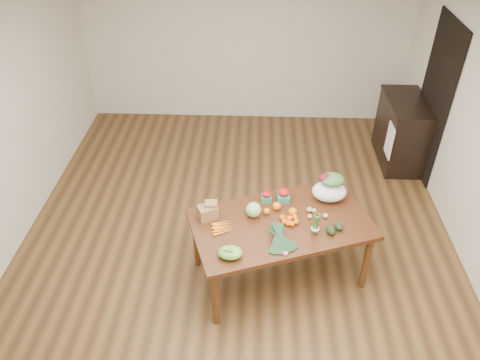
{
  "coord_description": "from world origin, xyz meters",
  "views": [
    {
      "loc": [
        0.19,
        -3.95,
        3.82
      ],
      "look_at": [
        0.03,
        0.0,
        0.88
      ],
      "focal_mm": 35.0,
      "sensor_mm": 36.0,
      "label": 1
    }
  ],
  "objects_px": {
    "asparagus_bundle": "(316,224)",
    "paper_bag": "(208,211)",
    "cabinet": "(401,131)",
    "dining_table": "(279,249)",
    "cabbage": "(254,210)",
    "salad_bag": "(330,188)",
    "kale_bunch": "(282,240)",
    "mandarin_cluster": "(289,219)"
  },
  "relations": [
    {
      "from": "cabinet",
      "to": "kale_bunch",
      "type": "height_order",
      "value": "cabinet"
    },
    {
      "from": "paper_bag",
      "to": "kale_bunch",
      "type": "relative_size",
      "value": 0.61
    },
    {
      "from": "cabbage",
      "to": "asparagus_bundle",
      "type": "xyz_separation_m",
      "value": [
        0.59,
        -0.23,
        0.05
      ]
    },
    {
      "from": "dining_table",
      "to": "salad_bag",
      "type": "bearing_deg",
      "value": 17.97
    },
    {
      "from": "dining_table",
      "to": "kale_bunch",
      "type": "xyz_separation_m",
      "value": [
        -0.01,
        -0.34,
        0.45
      ]
    },
    {
      "from": "cabinet",
      "to": "kale_bunch",
      "type": "bearing_deg",
      "value": -124.0
    },
    {
      "from": "kale_bunch",
      "to": "mandarin_cluster",
      "type": "bearing_deg",
      "value": 56.5
    },
    {
      "from": "dining_table",
      "to": "cabinet",
      "type": "bearing_deg",
      "value": 33.18
    },
    {
      "from": "asparagus_bundle",
      "to": "paper_bag",
      "type": "bearing_deg",
      "value": 150.75
    },
    {
      "from": "cabinet",
      "to": "salad_bag",
      "type": "relative_size",
      "value": 2.86
    },
    {
      "from": "paper_bag",
      "to": "salad_bag",
      "type": "bearing_deg",
      "value": 15.85
    },
    {
      "from": "mandarin_cluster",
      "to": "asparagus_bundle",
      "type": "bearing_deg",
      "value": -30.77
    },
    {
      "from": "cabinet",
      "to": "asparagus_bundle",
      "type": "relative_size",
      "value": 4.08
    },
    {
      "from": "mandarin_cluster",
      "to": "dining_table",
      "type": "bearing_deg",
      "value": 171.48
    },
    {
      "from": "cabinet",
      "to": "cabbage",
      "type": "xyz_separation_m",
      "value": [
        -2.04,
        -2.2,
        0.36
      ]
    },
    {
      "from": "paper_bag",
      "to": "mandarin_cluster",
      "type": "height_order",
      "value": "paper_bag"
    },
    {
      "from": "cabbage",
      "to": "kale_bunch",
      "type": "bearing_deg",
      "value": -57.88
    },
    {
      "from": "salad_bag",
      "to": "cabbage",
      "type": "bearing_deg",
      "value": -159.01
    },
    {
      "from": "cabinet",
      "to": "dining_table",
      "type": "bearing_deg",
      "value": -127.65
    },
    {
      "from": "asparagus_bundle",
      "to": "salad_bag",
      "type": "height_order",
      "value": "salad_bag"
    },
    {
      "from": "dining_table",
      "to": "kale_bunch",
      "type": "distance_m",
      "value": 0.57
    },
    {
      "from": "salad_bag",
      "to": "mandarin_cluster",
      "type": "bearing_deg",
      "value": -137.44
    },
    {
      "from": "paper_bag",
      "to": "mandarin_cluster",
      "type": "distance_m",
      "value": 0.8
    },
    {
      "from": "mandarin_cluster",
      "to": "asparagus_bundle",
      "type": "distance_m",
      "value": 0.29
    },
    {
      "from": "kale_bunch",
      "to": "salad_bag",
      "type": "xyz_separation_m",
      "value": [
        0.51,
        0.72,
        0.06
      ]
    },
    {
      "from": "dining_table",
      "to": "asparagus_bundle",
      "type": "xyz_separation_m",
      "value": [
        0.31,
        -0.15,
        0.5
      ]
    },
    {
      "from": "paper_bag",
      "to": "asparagus_bundle",
      "type": "height_order",
      "value": "asparagus_bundle"
    },
    {
      "from": "cabbage",
      "to": "mandarin_cluster",
      "type": "bearing_deg",
      "value": -14.96
    },
    {
      "from": "cabinet",
      "to": "cabbage",
      "type": "distance_m",
      "value": 3.02
    },
    {
      "from": "cabinet",
      "to": "paper_bag",
      "type": "xyz_separation_m",
      "value": [
        -2.49,
        -2.25,
        0.37
      ]
    },
    {
      "from": "paper_bag",
      "to": "kale_bunch",
      "type": "bearing_deg",
      "value": -27.52
    },
    {
      "from": "kale_bunch",
      "to": "cabbage",
      "type": "bearing_deg",
      "value": 102.96
    },
    {
      "from": "dining_table",
      "to": "asparagus_bundle",
      "type": "height_order",
      "value": "asparagus_bundle"
    },
    {
      "from": "paper_bag",
      "to": "kale_bunch",
      "type": "distance_m",
      "value": 0.81
    },
    {
      "from": "dining_table",
      "to": "cabinet",
      "type": "height_order",
      "value": "cabinet"
    },
    {
      "from": "paper_bag",
      "to": "cabbage",
      "type": "xyz_separation_m",
      "value": [
        0.45,
        0.05,
        -0.01
      ]
    },
    {
      "from": "paper_bag",
      "to": "mandarin_cluster",
      "type": "relative_size",
      "value": 1.36
    },
    {
      "from": "mandarin_cluster",
      "to": "kale_bunch",
      "type": "relative_size",
      "value": 0.45
    },
    {
      "from": "mandarin_cluster",
      "to": "asparagus_bundle",
      "type": "relative_size",
      "value": 0.72
    },
    {
      "from": "cabinet",
      "to": "mandarin_cluster",
      "type": "xyz_separation_m",
      "value": [
        -1.69,
        -2.29,
        0.33
      ]
    },
    {
      "from": "dining_table",
      "to": "salad_bag",
      "type": "distance_m",
      "value": 0.81
    },
    {
      "from": "cabbage",
      "to": "asparagus_bundle",
      "type": "bearing_deg",
      "value": -21.79
    }
  ]
}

